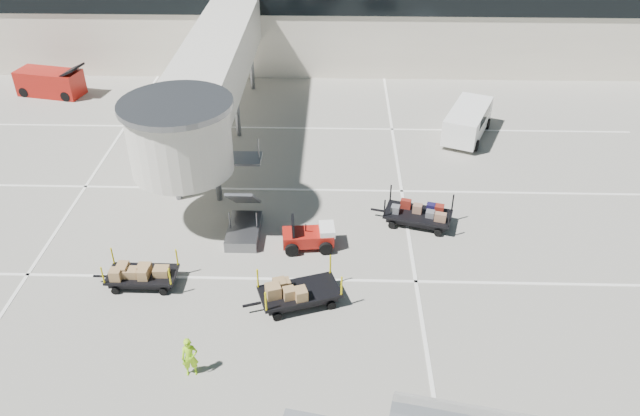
# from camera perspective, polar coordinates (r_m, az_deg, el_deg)

# --- Properties ---
(ground) EXTENTS (140.00, 140.00, 0.00)m
(ground) POSITION_cam_1_polar(r_m,az_deg,el_deg) (24.26, -5.15, -9.51)
(ground) COLOR #9D998C
(ground) RESTS_ON ground
(lane_markings) EXTENTS (40.00, 30.00, 0.02)m
(lane_markings) POSITION_cam_1_polar(r_m,az_deg,el_deg) (31.76, -4.62, 2.04)
(lane_markings) COLOR white
(lane_markings) RESTS_ON ground
(jet_bridge) EXTENTS (5.70, 20.40, 6.03)m
(jet_bridge) POSITION_cam_1_polar(r_m,az_deg,el_deg) (32.96, -10.29, 11.13)
(jet_bridge) COLOR silver
(jet_bridge) RESTS_ON ground
(baggage_tug) EXTENTS (2.34, 1.62, 1.47)m
(baggage_tug) POSITION_cam_1_polar(r_m,az_deg,el_deg) (27.11, -0.97, -2.62)
(baggage_tug) COLOR #9C150E
(baggage_tug) RESTS_ON ground
(suitcase_cart) EXTENTS (3.78, 2.25, 1.45)m
(suitcase_cart) POSITION_cam_1_polar(r_m,az_deg,el_deg) (28.85, 9.10, -0.74)
(suitcase_cart) COLOR black
(suitcase_cart) RESTS_ON ground
(box_cart_near) EXTENTS (3.83, 2.43, 1.48)m
(box_cart_near) POSITION_cam_1_polar(r_m,az_deg,el_deg) (24.23, -2.00, -7.72)
(box_cart_near) COLOR black
(box_cart_near) RESTS_ON ground
(box_cart_far) EXTENTS (3.39, 1.39, 1.33)m
(box_cart_far) POSITION_cam_1_polar(r_m,az_deg,el_deg) (26.11, -16.13, -5.83)
(box_cart_far) COLOR black
(box_cart_far) RESTS_ON ground
(ground_worker) EXTENTS (0.63, 0.48, 1.55)m
(ground_worker) POSITION_cam_1_polar(r_m,az_deg,el_deg) (21.93, -11.82, -13.21)
(ground_worker) COLOR #8DD616
(ground_worker) RESTS_ON ground
(minivan) EXTENTS (3.50, 4.95, 1.74)m
(minivan) POSITION_cam_1_polar(r_m,az_deg,el_deg) (37.18, 13.40, 7.92)
(minivan) COLOR white
(minivan) RESTS_ON ground
(belt_loader) EXTENTS (4.70, 2.56, 2.15)m
(belt_loader) POSITION_cam_1_polar(r_m,az_deg,el_deg) (45.45, -23.41, 10.47)
(belt_loader) COLOR #9C150E
(belt_loader) RESTS_ON ground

